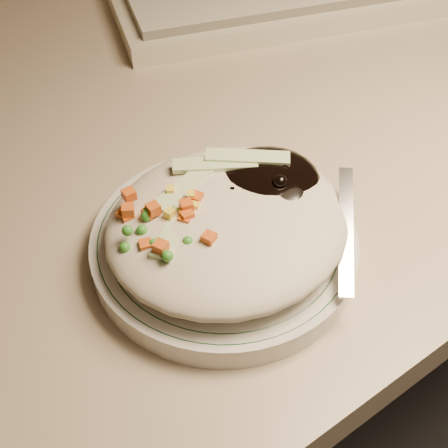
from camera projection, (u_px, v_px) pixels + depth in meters
desk at (191, 238)px, 0.79m from camera, size 1.40×0.70×0.74m
plate at (224, 246)px, 0.50m from camera, size 0.21×0.21×0.02m
plate_rim at (224, 238)px, 0.50m from camera, size 0.20×0.20×0.00m
meal at (229, 217)px, 0.48m from camera, size 0.21×0.19×0.05m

